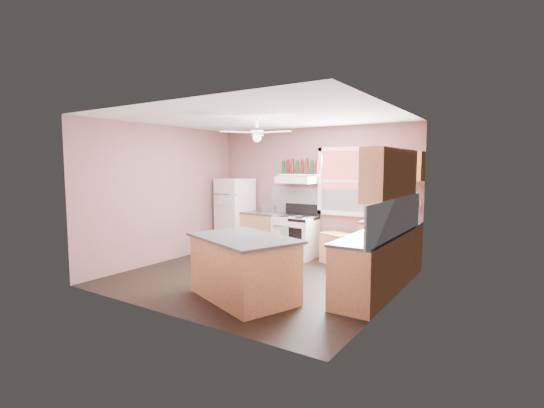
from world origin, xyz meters
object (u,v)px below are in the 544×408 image
Objects in this scene: refrigerator at (235,214)px; cart at (337,249)px; toaster at (269,209)px; stove at (295,237)px; island at (244,269)px.

cart is (2.51, 0.01, -0.52)m from refrigerator.
toaster reaches higher than stove.
refrigerator is 5.78× the size of toaster.
toaster is at bearing -176.53° from stove.
island is (2.20, -2.58, -0.38)m from refrigerator.
island reaches higher than cart.
cart is at bearing 7.67° from refrigerator.
refrigerator reaches higher than toaster.
island is (0.64, -2.61, 0.00)m from stove.
stove is at bearing -11.26° from toaster.
island is at bearing -77.52° from stove.
stove is at bearing -156.93° from cart.
cart is (1.56, 0.03, -0.70)m from toaster.
cart is (0.94, -0.02, -0.14)m from stove.
cart is at bearing -2.56° from stove.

